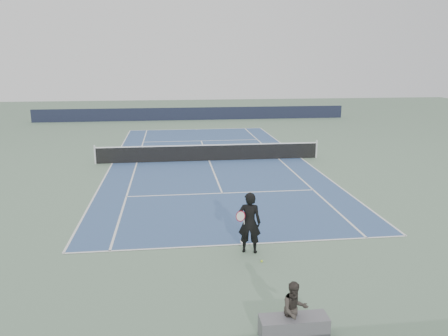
{
  "coord_description": "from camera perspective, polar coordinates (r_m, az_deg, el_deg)",
  "views": [
    {
      "loc": [
        -2.16,
        -24.51,
        5.67
      ],
      "look_at": [
        0.1,
        -6.22,
        1.1
      ],
      "focal_mm": 35.0,
      "sensor_mm": 36.0,
      "label": 1
    }
  ],
  "objects": [
    {
      "name": "tennis_player",
      "position": [
        13.17,
        3.34,
        -7.12
      ],
      "size": [
        0.86,
        0.69,
        1.9
      ],
      "color": "black",
      "rests_on": "ground"
    },
    {
      "name": "tennis_net",
      "position": [
        25.14,
        -1.97,
        2.06
      ],
      "size": [
        12.9,
        0.1,
        1.07
      ],
      "color": "silver",
      "rests_on": "ground"
    },
    {
      "name": "ground",
      "position": [
        25.25,
        -1.96,
        0.94
      ],
      "size": [
        80.0,
        80.0,
        0.0
      ],
      "primitive_type": "plane",
      "color": "slate"
    },
    {
      "name": "court_surface",
      "position": [
        25.25,
        -1.96,
        0.95
      ],
      "size": [
        10.97,
        23.77,
        0.01
      ],
      "primitive_type": "cube",
      "color": "#375483",
      "rests_on": "ground"
    },
    {
      "name": "spectator_bench",
      "position": [
        9.73,
        9.14,
        -18.77
      ],
      "size": [
        1.49,
        0.65,
        1.25
      ],
      "color": "slate",
      "rests_on": "ground"
    },
    {
      "name": "tennis_ball",
      "position": [
        12.91,
        4.95,
        -12.02
      ],
      "size": [
        0.07,
        0.07,
        0.07
      ],
      "primitive_type": "sphere",
      "color": "#B6D92C",
      "rests_on": "ground"
    },
    {
      "name": "windscreen_far",
      "position": [
        42.75,
        -4.13,
        7.08
      ],
      "size": [
        30.0,
        0.25,
        1.2
      ],
      "primitive_type": "cube",
      "color": "black",
      "rests_on": "ground"
    }
  ]
}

